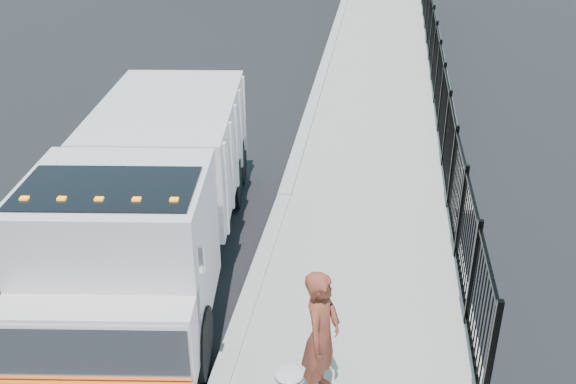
# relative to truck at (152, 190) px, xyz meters

# --- Properties ---
(ground) EXTENTS (120.00, 120.00, 0.00)m
(ground) POSITION_rel_truck_xyz_m (1.87, -1.01, -1.57)
(ground) COLOR black
(ground) RESTS_ON ground
(ramp) EXTENTS (3.95, 24.06, 3.19)m
(ramp) POSITION_rel_truck_xyz_m (3.99, 14.99, -1.57)
(ramp) COLOR #9E998E
(ramp) RESTS_ON ground
(iron_fence) EXTENTS (0.10, 28.00, 1.80)m
(iron_fence) POSITION_rel_truck_xyz_m (5.42, 10.99, -0.67)
(iron_fence) COLOR black
(iron_fence) RESTS_ON ground
(truck) EXTENTS (3.63, 8.42, 2.79)m
(truck) POSITION_rel_truck_xyz_m (0.00, 0.00, 0.00)
(truck) COLOR black
(truck) RESTS_ON ground
(worker) EXTENTS (0.63, 0.80, 1.94)m
(worker) POSITION_rel_truck_xyz_m (3.28, -2.89, -0.48)
(worker) COLOR brown
(worker) RESTS_ON sidewalk
(debris) EXTENTS (0.44, 0.44, 0.11)m
(debris) POSITION_rel_truck_xyz_m (2.82, -2.66, -1.40)
(debris) COLOR silver
(debris) RESTS_ON sidewalk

